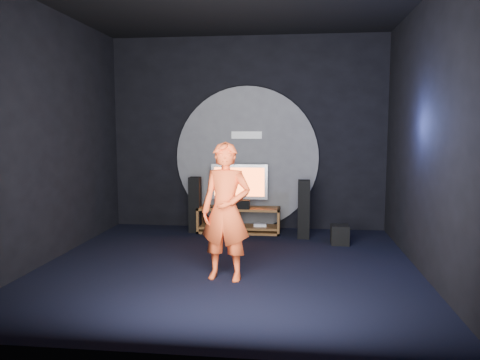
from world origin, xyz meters
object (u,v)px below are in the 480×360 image
Objects in this scene: media_console at (239,222)px; tower_speaker_right at (304,209)px; tv at (239,184)px; tower_speaker_left at (195,205)px; player at (226,211)px; subwoofer at (340,235)px.

media_console is 1.20m from tower_speaker_right.
tv is (-0.01, 0.07, 0.67)m from media_console.
tower_speaker_left is (-0.79, -0.06, 0.30)m from media_console.
player is at bearing -86.77° from tv.
subwoofer is at bearing -21.45° from media_console.
player is (-0.98, -2.28, 0.35)m from tower_speaker_right.
tv is 1.02× the size of tower_speaker_left.
tv is 2.65m from player.
player is at bearing -86.84° from media_console.
tv is at bearing 101.33° from player.
player reaches higher than tv.
tower_speaker_right is 3.18× the size of subwoofer.
tv reaches higher than media_console.
tower_speaker_right is 0.58× the size of player.
media_console is 1.48× the size of tower_speaker_left.
tower_speaker_right reaches higher than subwoofer.
subwoofer is at bearing -13.81° from tower_speaker_left.
subwoofer is 0.18× the size of player.
tower_speaker_left is 1.00× the size of tower_speaker_right.
tv reaches higher than subwoofer.
subwoofer is at bearing 59.06° from player.
player is at bearing -129.04° from subwoofer.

